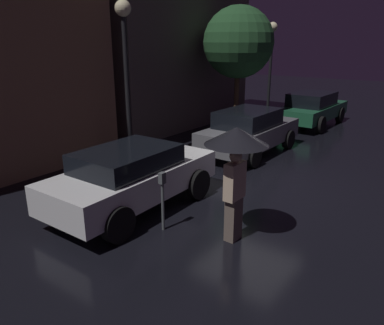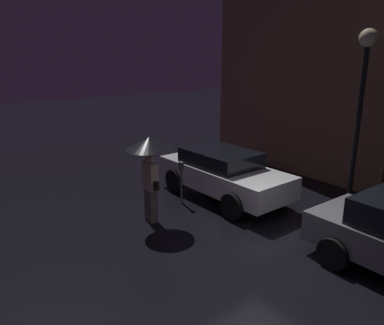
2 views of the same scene
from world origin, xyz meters
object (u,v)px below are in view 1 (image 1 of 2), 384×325
Objects in this scene: parked_car_grey at (249,131)px; street_lamp_far at (271,49)px; parked_car_white at (132,176)px; street_lamp_near at (125,48)px; parked_car_green at (312,108)px; pedestrian_with_umbrella at (236,151)px; parking_meter at (163,195)px.

street_lamp_far is at bearing 21.16° from parked_car_grey.
parked_car_white is 4.43m from street_lamp_near.
street_lamp_far is (1.04, 2.60, 2.42)m from parked_car_green.
street_lamp_near is (-2.92, 2.58, 2.62)m from parked_car_grey.
pedestrian_with_umbrella is at bearing -165.85° from parked_car_green.
parked_car_grey is 4.70m from street_lamp_near.
parked_car_white is 0.93× the size of street_lamp_far.
parked_car_white is at bearing -179.41° from parked_car_grey.
street_lamp_near is (2.34, 5.10, 1.65)m from pedestrian_with_umbrella.
pedestrian_with_umbrella is (0.12, -2.51, 0.98)m from parked_car_white.
parking_meter is at bearing -167.55° from parked_car_grey.
parked_car_green is at bearing -1.90° from parked_car_white.
street_lamp_near is 1.06× the size of street_lamp_far.
parking_meter is 13.03m from street_lamp_far.
parked_car_green is at bearing -111.73° from street_lamp_far.
parking_meter is 5.43m from street_lamp_near.
parked_car_green is (5.47, -0.15, 0.00)m from parked_car_grey.
parked_car_grey is 5.91m from pedestrian_with_umbrella.
parked_car_green is 0.98× the size of street_lamp_far.
parked_car_white is 5.37m from parked_car_grey.
parked_car_white is 0.88× the size of street_lamp_near.
parked_car_green is at bearing -166.12° from pedestrian_with_umbrella.
pedestrian_with_umbrella is at bearing -88.38° from parked_car_white.
street_lamp_near is (2.46, 2.59, 2.63)m from parked_car_white.
parked_car_white is 10.85m from parked_car_green.
street_lamp_near is at bearing 139.01° from parked_car_grey.
pedestrian_with_umbrella is at bearing -157.11° from street_lamp_far.
street_lamp_near is at bearing -113.17° from pedestrian_with_umbrella.
parked_car_green reaches higher than parked_car_white.
street_lamp_near is at bearing 163.65° from parked_car_green.
street_lamp_far is at bearing 16.63° from parking_meter.
street_lamp_far is at bearing -155.67° from pedestrian_with_umbrella.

